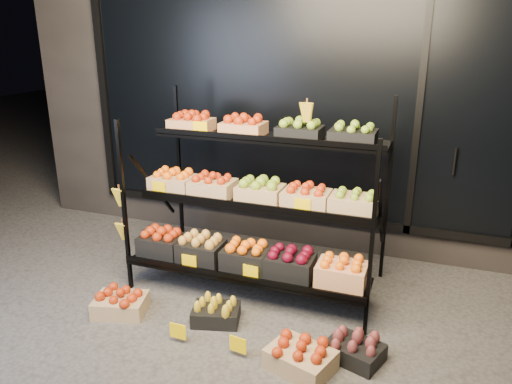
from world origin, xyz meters
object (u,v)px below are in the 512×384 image
at_px(floor_crate_left, 120,302).
at_px(floor_crate_midleft, 216,312).
at_px(display_rack, 255,202).
at_px(floor_crate_midright, 301,356).

height_order(floor_crate_left, floor_crate_midleft, floor_crate_left).
xyz_separation_m(display_rack, floor_crate_left, (-0.86, -0.80, -0.69)).
distance_m(floor_crate_left, floor_crate_midleft, 0.79).
height_order(floor_crate_midleft, floor_crate_midright, floor_crate_midright).
xyz_separation_m(display_rack, floor_crate_midright, (0.69, -0.97, -0.69)).
relative_size(floor_crate_left, floor_crate_midright, 0.93).
height_order(display_rack, floor_crate_left, display_rack).
bearing_deg(floor_crate_midleft, floor_crate_midright, -37.63).
height_order(display_rack, floor_crate_midleft, display_rack).
relative_size(display_rack, floor_crate_midright, 4.37).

